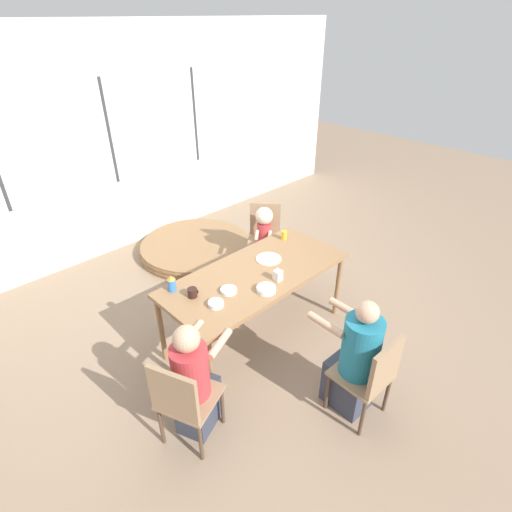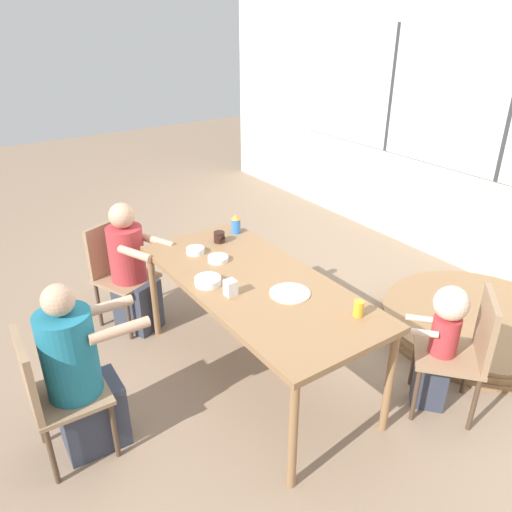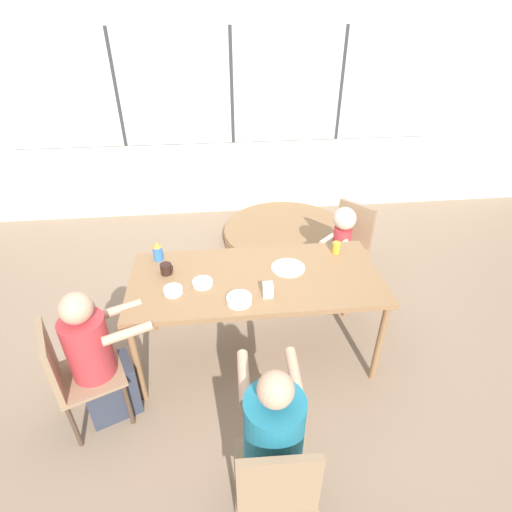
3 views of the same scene
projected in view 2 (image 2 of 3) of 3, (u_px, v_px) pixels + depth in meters
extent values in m
plane|color=#8C725B|center=(256.00, 375.00, 3.55)|extent=(16.00, 16.00, 0.00)
cube|color=silver|center=(510.00, 130.00, 4.26)|extent=(8.40, 0.06, 2.80)
cube|color=silver|center=(512.00, 109.00, 4.16)|extent=(5.20, 0.02, 1.26)
cube|color=#333333|center=(392.00, 90.00, 5.11)|extent=(0.04, 0.01, 1.26)
cube|color=#333333|center=(512.00, 109.00, 4.16)|extent=(0.04, 0.01, 1.26)
cube|color=olive|center=(256.00, 284.00, 3.21)|extent=(1.82, 0.82, 0.04)
cylinder|color=olive|center=(154.00, 294.00, 3.83)|extent=(0.05, 0.05, 0.73)
cylinder|color=olive|center=(293.00, 436.00, 2.57)|extent=(0.05, 0.05, 0.73)
cylinder|color=olive|center=(233.00, 269.00, 4.20)|extent=(0.05, 0.05, 0.73)
cylinder|color=olive|center=(389.00, 382.00, 2.94)|extent=(0.05, 0.05, 0.73)
cube|color=#937556|center=(126.00, 278.00, 3.96)|extent=(0.52, 0.52, 0.03)
cube|color=#937556|center=(107.00, 248.00, 3.95)|extent=(0.18, 0.36, 0.42)
cylinder|color=#4C3828|center=(159.00, 298.00, 4.10)|extent=(0.03, 0.03, 0.40)
cylinder|color=#4C3828|center=(129.00, 317.00, 3.85)|extent=(0.03, 0.03, 0.40)
cylinder|color=#4C3828|center=(130.00, 287.00, 4.27)|extent=(0.03, 0.03, 0.40)
cylinder|color=#4C3828|center=(99.00, 304.00, 4.01)|extent=(0.03, 0.03, 0.40)
cube|color=#937556|center=(70.00, 395.00, 2.77)|extent=(0.41, 0.41, 0.03)
cube|color=#937556|center=(27.00, 375.00, 2.59)|extent=(0.38, 0.05, 0.42)
cylinder|color=#4C3828|center=(97.00, 395.00, 3.08)|extent=(0.03, 0.03, 0.40)
cylinder|color=#4C3828|center=(114.00, 430.00, 2.82)|extent=(0.03, 0.03, 0.40)
cylinder|color=#4C3828|center=(39.00, 417.00, 2.91)|extent=(0.03, 0.03, 0.40)
cylinder|color=#4C3828|center=(52.00, 456.00, 2.66)|extent=(0.03, 0.03, 0.40)
cube|color=#937556|center=(448.00, 355.00, 3.09)|extent=(0.56, 0.56, 0.03)
cube|color=#937556|center=(486.00, 329.00, 2.95)|extent=(0.28, 0.31, 0.42)
cylinder|color=#4C3828|center=(415.00, 395.00, 3.08)|extent=(0.03, 0.03, 0.40)
cylinder|color=#4C3828|center=(414.00, 361.00, 3.37)|extent=(0.03, 0.03, 0.40)
cylinder|color=#4C3828|center=(474.00, 404.00, 3.00)|extent=(0.03, 0.03, 0.40)
cylinder|color=#4C3828|center=(467.00, 369.00, 3.30)|extent=(0.03, 0.03, 0.40)
cube|color=#333847|center=(138.00, 303.00, 4.00)|extent=(0.40, 0.35, 0.42)
cylinder|color=#B23338|center=(126.00, 254.00, 3.84)|extent=(0.27, 0.27, 0.44)
sphere|color=tan|center=(122.00, 216.00, 3.70)|extent=(0.19, 0.19, 0.19)
cylinder|color=tan|center=(159.00, 242.00, 3.77)|extent=(0.30, 0.17, 0.06)
cylinder|color=tan|center=(135.00, 254.00, 3.58)|extent=(0.30, 0.17, 0.06)
cube|color=#333847|center=(93.00, 415.00, 2.91)|extent=(0.28, 0.36, 0.42)
cylinder|color=#1E7089|center=(69.00, 354.00, 2.67)|extent=(0.30, 0.30, 0.51)
sphere|color=tan|center=(58.00, 300.00, 2.52)|extent=(0.17, 0.17, 0.17)
cylinder|color=tan|center=(104.00, 307.00, 2.83)|extent=(0.07, 0.33, 0.06)
cylinder|color=tan|center=(120.00, 330.00, 2.63)|extent=(0.07, 0.33, 0.06)
cube|color=#333847|center=(430.00, 378.00, 3.20)|extent=(0.25, 0.25, 0.42)
cylinder|color=#B23338|center=(445.00, 335.00, 3.04)|extent=(0.17, 0.17, 0.25)
sphere|color=beige|center=(451.00, 303.00, 2.94)|extent=(0.21, 0.21, 0.21)
cylinder|color=beige|center=(422.00, 333.00, 2.98)|extent=(0.17, 0.15, 0.04)
cylinder|color=beige|center=(421.00, 319.00, 3.12)|extent=(0.17, 0.15, 0.04)
cylinder|color=black|center=(219.00, 237.00, 3.72)|extent=(0.08, 0.08, 0.08)
torus|color=black|center=(222.00, 239.00, 3.69)|extent=(0.01, 0.06, 0.06)
cylinder|color=blue|center=(236.00, 226.00, 3.87)|extent=(0.07, 0.07, 0.11)
cone|color=orange|center=(236.00, 217.00, 3.83)|extent=(0.08, 0.08, 0.04)
cylinder|color=gold|center=(359.00, 309.00, 2.82)|extent=(0.06, 0.06, 0.10)
cube|color=silver|center=(230.00, 288.00, 3.03)|extent=(0.07, 0.07, 0.10)
cylinder|color=white|center=(208.00, 281.00, 3.16)|extent=(0.17, 0.17, 0.05)
cylinder|color=silver|center=(195.00, 250.00, 3.56)|extent=(0.13, 0.13, 0.04)
cylinder|color=silver|center=(218.00, 259.00, 3.45)|extent=(0.14, 0.14, 0.03)
cylinder|color=beige|center=(290.00, 293.00, 3.06)|extent=(0.25, 0.25, 0.01)
cylinder|color=olive|center=(475.00, 329.00, 4.03)|extent=(1.48, 1.48, 0.03)
cylinder|color=olive|center=(475.00, 326.00, 4.02)|extent=(1.50, 1.50, 0.03)
cylinder|color=olive|center=(476.00, 322.00, 4.00)|extent=(1.48, 1.48, 0.03)
cylinder|color=olive|center=(477.00, 319.00, 3.99)|extent=(1.50, 1.50, 0.03)
cylinder|color=olive|center=(478.00, 316.00, 3.98)|extent=(1.48, 1.48, 0.03)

